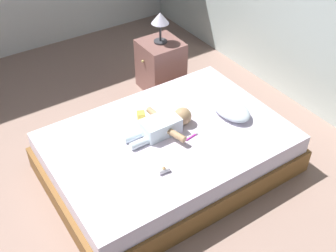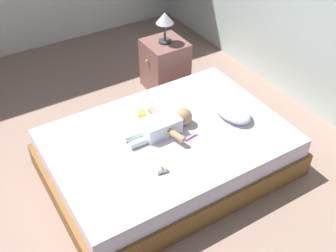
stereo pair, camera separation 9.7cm
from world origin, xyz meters
name	(u,v)px [view 1 (the left image)]	position (x,y,z in m)	size (l,w,h in m)	color
ground_plane	(48,234)	(0.00, 0.00, 0.00)	(8.00, 8.00, 0.00)	gray
bed	(168,152)	(-0.08, 1.18, 0.20)	(1.44, 2.09, 0.40)	brown
pillow	(231,109)	(-0.02, 1.82, 0.46)	(0.43, 0.27, 0.11)	silver
baby	(164,125)	(-0.15, 1.19, 0.47)	(0.53, 0.63, 0.16)	white
toothbrush	(192,136)	(0.05, 1.34, 0.41)	(0.04, 0.13, 0.02)	#B82B9B
nightstand	(161,65)	(-1.24, 1.85, 0.29)	(0.43, 0.46, 0.58)	#7F544E
lamp	(160,20)	(-1.24, 1.85, 0.83)	(0.19, 0.19, 0.34)	#333338
toy_block	(141,116)	(-0.40, 1.11, 0.44)	(0.09, 0.09, 0.07)	gold
baby_bottle	(164,170)	(0.27, 0.91, 0.43)	(0.05, 0.09, 0.07)	white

